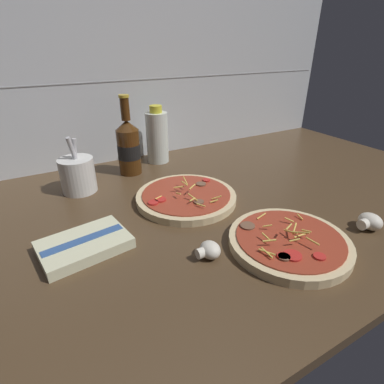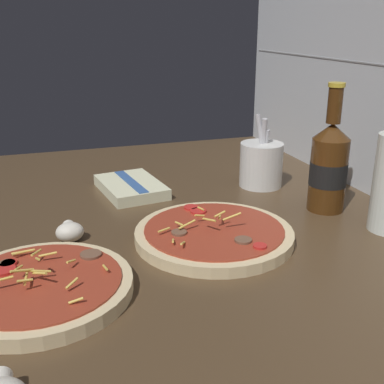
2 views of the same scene
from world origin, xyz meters
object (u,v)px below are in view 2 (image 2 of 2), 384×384
object	(u,v)px
mushroom_left	(70,231)
dish_towel	(131,187)
pizza_far	(214,234)
utensil_crock	(261,164)
pizza_near	(40,286)
beer_bottle	(329,166)

from	to	relation	value
mushroom_left	dish_towel	world-z (taller)	mushroom_left
pizza_far	utensil_crock	bearing A→B (deg)	139.76
pizza_far	mushroom_left	bearing A→B (deg)	-107.81
pizza_near	utensil_crock	world-z (taller)	utensil_crock
beer_bottle	utensil_crock	xyz separation A→B (cm)	(-17.56, -5.91, -3.92)
pizza_near	beer_bottle	xyz separation A→B (cm)	(-15.50, 55.53, 8.01)
pizza_far	mushroom_left	size ratio (longest dim) A/B	5.45
beer_bottle	mushroom_left	bearing A→B (deg)	-91.05
utensil_crock	dish_towel	distance (cm)	29.95
mushroom_left	utensil_crock	size ratio (longest dim) A/B	0.30
pizza_far	mushroom_left	xyz separation A→B (cm)	(-7.62, -23.70, 0.58)
pizza_near	utensil_crock	xyz separation A→B (cm)	(-33.06, 49.62, 4.09)
pizza_far	dish_towel	distance (cm)	30.32
utensil_crock	pizza_far	bearing A→B (deg)	-40.24
pizza_far	beer_bottle	xyz separation A→B (cm)	(-6.70, 26.43, 8.05)
mushroom_left	pizza_near	bearing A→B (deg)	-18.18
pizza_near	dish_towel	bearing A→B (deg)	151.75
pizza_far	beer_bottle	world-z (taller)	beer_bottle
pizza_far	utensil_crock	size ratio (longest dim) A/B	1.65
beer_bottle	dish_towel	distance (cm)	42.43
dish_towel	beer_bottle	bearing A→B (deg)	57.61
pizza_near	beer_bottle	distance (cm)	58.20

